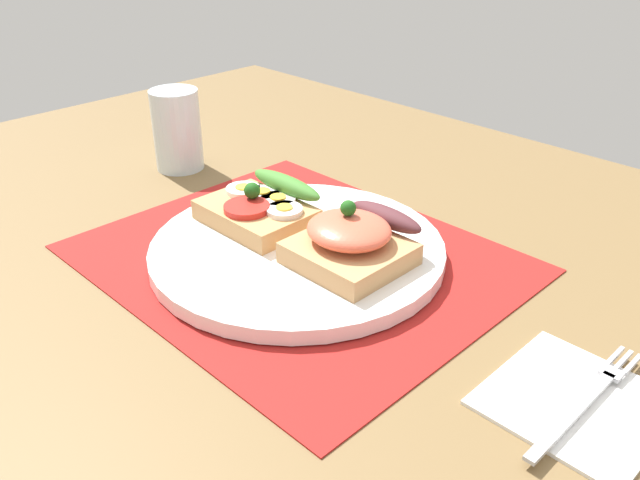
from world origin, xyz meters
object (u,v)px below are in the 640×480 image
plate (297,250)px  sandwich_egg_tomato (260,207)px  sandwich_salmon (353,240)px  fork (589,397)px  drinking_glass (177,130)px  napkin (578,398)px

plate → sandwich_egg_tomato: size_ratio=2.55×
sandwich_salmon → fork: bearing=-2.6°
drinking_glass → plate: bearing=-11.1°
sandwich_salmon → fork: (22.62, -1.03, -2.93)cm
sandwich_egg_tomato → fork: (34.19, -0.22, -2.43)cm
plate → drinking_glass: drinking_glass is taller
sandwich_salmon → plate: bearing=-166.5°
napkin → fork: fork is taller
sandwich_salmon → fork: 22.83cm
napkin → plate: bearing=-179.5°
sandwich_egg_tomato → fork: bearing=-0.4°
plate → napkin: 27.71cm
fork → drinking_glass: size_ratio=1.52×
plate → fork: size_ratio=1.85×
napkin → drinking_glass: (-54.38, 4.97, 4.57)cm
plate → sandwich_salmon: size_ratio=2.64×
napkin → sandwich_egg_tomato: bearing=179.5°
sandwich_egg_tomato → napkin: bearing=-0.5°
plate → napkin: (27.70, 0.25, -0.70)cm
plate → fork: bearing=0.7°
plate → sandwich_egg_tomato: 6.28cm
sandwich_salmon → napkin: bearing=-2.9°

